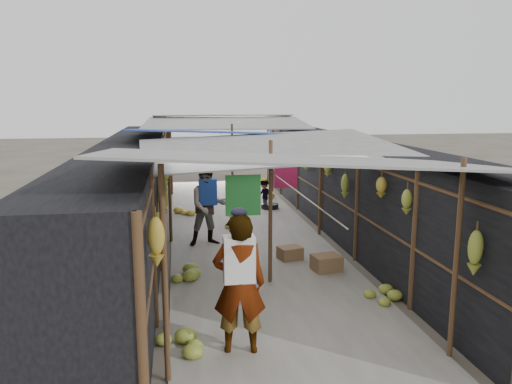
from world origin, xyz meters
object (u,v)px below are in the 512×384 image
vendor_elderly (239,284)px  shopper_blue (208,206)px  black_basin (270,206)px  crate_near (326,263)px  vendor_seated (264,194)px

vendor_elderly → shopper_blue: 5.03m
black_basin → shopper_blue: bearing=-120.8°
crate_near → shopper_blue: shopper_blue is taller
crate_near → black_basin: bearing=81.4°
crate_near → vendor_seated: 5.74m
black_basin → vendor_seated: size_ratio=0.59×
black_basin → vendor_elderly: 8.83m
black_basin → vendor_elderly: vendor_elderly is taller
crate_near → vendor_elderly: 3.62m
crate_near → vendor_elderly: size_ratio=0.28×
shopper_blue → black_basin: bearing=50.5°
black_basin → vendor_seated: bearing=167.0°
black_basin → shopper_blue: size_ratio=0.29×
black_basin → vendor_seated: (-0.17, 0.04, 0.37)m
crate_near → shopper_blue: size_ratio=0.29×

